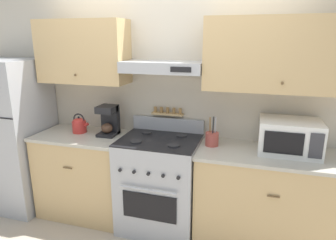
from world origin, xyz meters
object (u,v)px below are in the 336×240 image
(refrigerator, at_px, (12,135))
(utensil_crock, at_px, (212,138))
(tea_kettle, at_px, (79,125))
(coffee_maker, at_px, (109,120))
(stove_range, at_px, (160,183))
(microwave, at_px, (289,137))

(refrigerator, distance_m, utensil_crock, 2.28)
(refrigerator, xyz_separation_m, utensil_crock, (2.27, 0.10, 0.15))
(tea_kettle, relative_size, coffee_maker, 0.67)
(tea_kettle, bearing_deg, stove_range, -4.45)
(stove_range, xyz_separation_m, refrigerator, (-1.76, -0.03, 0.36))
(tea_kettle, height_order, utensil_crock, utensil_crock)
(stove_range, height_order, utensil_crock, utensil_crock)
(refrigerator, relative_size, utensil_crock, 6.01)
(stove_range, distance_m, refrigerator, 1.80)
(tea_kettle, xyz_separation_m, coffee_maker, (0.34, 0.03, 0.07))
(refrigerator, height_order, microwave, refrigerator)
(stove_range, height_order, refrigerator, refrigerator)
(stove_range, xyz_separation_m, utensil_crock, (0.50, 0.07, 0.51))
(stove_range, xyz_separation_m, tea_kettle, (-0.94, 0.07, 0.53))
(utensil_crock, bearing_deg, microwave, 1.49)
(refrigerator, distance_m, coffee_maker, 1.20)
(stove_range, height_order, coffee_maker, coffee_maker)
(microwave, distance_m, utensil_crock, 0.69)
(refrigerator, height_order, coffee_maker, refrigerator)
(tea_kettle, bearing_deg, microwave, 0.48)
(coffee_maker, relative_size, microwave, 0.61)
(refrigerator, bearing_deg, utensil_crock, 2.58)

